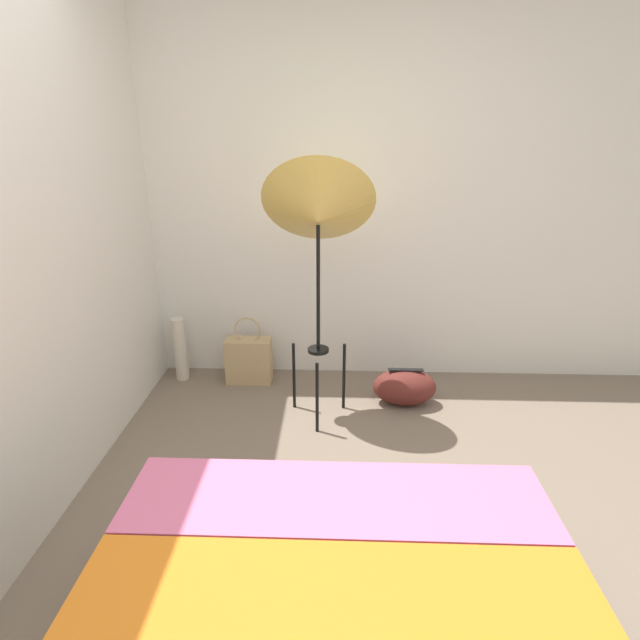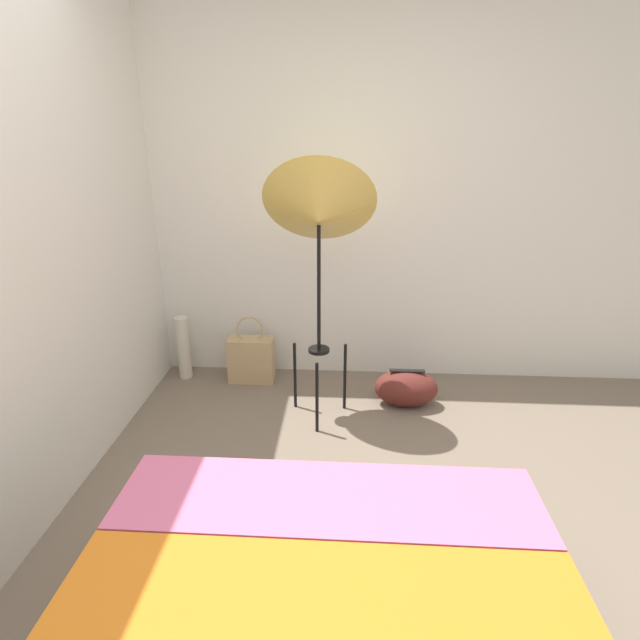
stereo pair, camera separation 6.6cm
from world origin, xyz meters
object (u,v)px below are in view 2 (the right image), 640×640
object	(u,v)px
tote_bag	(251,359)
duffel_bag	(406,388)
paper_roll	(183,348)
photo_umbrella	(319,214)

from	to	relation	value
tote_bag	duffel_bag	xyz separation A→B (m)	(1.09, -0.28, -0.05)
duffel_bag	paper_roll	xyz separation A→B (m)	(-1.59, 0.31, 0.11)
tote_bag	duffel_bag	distance (m)	1.13
tote_bag	duffel_bag	size ratio (longest dim) A/B	1.20
duffel_bag	paper_roll	world-z (taller)	paper_roll
tote_bag	duffel_bag	bearing A→B (deg)	-14.55
paper_roll	photo_umbrella	bearing A→B (deg)	-24.85
photo_umbrella	duffel_bag	distance (m)	1.31
duffel_bag	tote_bag	bearing A→B (deg)	165.45
photo_umbrella	paper_roll	size ratio (longest dim) A/B	3.41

